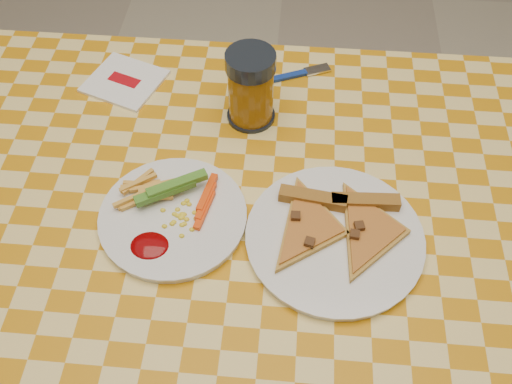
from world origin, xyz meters
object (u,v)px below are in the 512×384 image
drink_glass (251,88)px  plate_right (334,239)px  plate_left (173,218)px  table (238,246)px

drink_glass → plate_right: bearing=-59.3°
plate_left → plate_right: size_ratio=0.85×
plate_right → plate_left: bearing=176.0°
plate_right → table: bearing=171.4°
plate_left → plate_right: (0.25, -0.02, 0.00)m
table → plate_left: bearing=-176.8°
table → plate_left: size_ratio=5.62×
plate_right → drink_glass: drink_glass is taller
drink_glass → table: bearing=-90.4°
table → drink_glass: 0.27m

